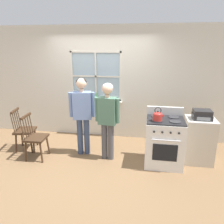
% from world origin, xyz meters
% --- Properties ---
extents(ground_plane, '(16.00, 16.00, 0.00)m').
position_xyz_m(ground_plane, '(0.00, 0.00, 0.00)').
color(ground_plane, brown).
extents(wall_back, '(6.40, 0.16, 2.70)m').
position_xyz_m(wall_back, '(0.01, 1.40, 1.34)').
color(wall_back, silver).
rests_on(wall_back, ground_plane).
extents(chair_by_window, '(0.47, 0.49, 0.93)m').
position_xyz_m(chair_by_window, '(-1.55, 0.31, 0.44)').
color(chair_by_window, '#3D2819').
rests_on(chair_by_window, ground_plane).
extents(chair_near_wall, '(0.42, 0.44, 0.93)m').
position_xyz_m(chair_near_wall, '(-1.11, -0.02, 0.44)').
color(chair_near_wall, '#3D2819').
rests_on(chair_near_wall, ground_plane).
extents(person_elderly_left, '(0.54, 0.28, 1.63)m').
position_xyz_m(person_elderly_left, '(-0.20, 0.33, 0.99)').
color(person_elderly_left, '#384766').
rests_on(person_elderly_left, ground_plane).
extents(person_teen_center, '(0.50, 0.24, 1.57)m').
position_xyz_m(person_teen_center, '(0.35, 0.20, 0.95)').
color(person_teen_center, '#4C4C51').
rests_on(person_teen_center, ground_plane).
extents(stove, '(0.71, 0.68, 1.08)m').
position_xyz_m(stove, '(1.46, 0.18, 0.47)').
color(stove, white).
rests_on(stove, ground_plane).
extents(kettle, '(0.21, 0.17, 0.25)m').
position_xyz_m(kettle, '(1.30, 0.05, 1.02)').
color(kettle, red).
rests_on(kettle, stove).
extents(potted_plant, '(0.16, 0.16, 0.24)m').
position_xyz_m(potted_plant, '(-0.15, 1.31, 0.99)').
color(potted_plant, '#42474C').
rests_on(potted_plant, wall_back).
extents(side_counter, '(0.55, 0.50, 0.90)m').
position_xyz_m(side_counter, '(2.14, 0.39, 0.45)').
color(side_counter, beige).
rests_on(side_counter, ground_plane).
extents(stereo, '(0.34, 0.29, 0.18)m').
position_xyz_m(stereo, '(2.14, 0.37, 0.99)').
color(stereo, '#232326').
rests_on(stereo, side_counter).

